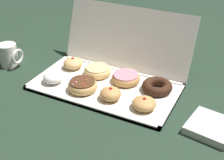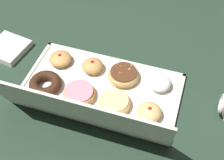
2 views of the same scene
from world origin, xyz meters
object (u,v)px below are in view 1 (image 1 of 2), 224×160
(jelly_filled_donut_2, at_px, (111,94))
(jelly_filled_donut_3, at_px, (144,103))
(chocolate_cake_ring_donut_7, at_px, (157,86))
(powdered_filled_donut_0, at_px, (53,77))
(jelly_filled_donut_4, at_px, (73,63))
(napkin_stack, at_px, (211,127))
(coffee_mug, at_px, (9,55))
(donut_box, at_px, (105,87))
(glazed_ring_donut_5, at_px, (98,71))
(pink_frosted_donut_6, at_px, (126,78))
(sprinkle_donut_1, at_px, (83,85))

(jelly_filled_donut_2, relative_size, jelly_filled_donut_3, 0.93)
(chocolate_cake_ring_donut_7, bearing_deg, powdered_filled_donut_0, -162.00)
(jelly_filled_donut_4, relative_size, napkin_stack, 0.59)
(chocolate_cake_ring_donut_7, xyz_separation_m, coffee_mug, (-0.67, -0.09, 0.03))
(donut_box, distance_m, chocolate_cake_ring_donut_7, 0.21)
(jelly_filled_donut_4, distance_m, glazed_ring_donut_5, 0.13)
(powdered_filled_donut_0, height_order, jelly_filled_donut_2, jelly_filled_donut_2)
(jelly_filled_donut_3, distance_m, coffee_mug, 0.67)
(glazed_ring_donut_5, bearing_deg, pink_frosted_donut_6, -0.10)
(donut_box, xyz_separation_m, coffee_mug, (-0.47, -0.02, 0.05))
(jelly_filled_donut_4, xyz_separation_m, napkin_stack, (0.63, -0.14, -0.02))
(jelly_filled_donut_3, bearing_deg, glazed_ring_donut_5, 152.78)
(donut_box, bearing_deg, sprinkle_donut_1, -135.62)
(sprinkle_donut_1, xyz_separation_m, jelly_filled_donut_2, (0.13, -0.01, 0.00))
(chocolate_cake_ring_donut_7, distance_m, napkin_stack, 0.27)
(jelly_filled_donut_3, height_order, napkin_stack, jelly_filled_donut_3)
(glazed_ring_donut_5, bearing_deg, jelly_filled_donut_3, -27.22)
(jelly_filled_donut_3, distance_m, glazed_ring_donut_5, 0.30)
(donut_box, relative_size, glazed_ring_donut_5, 4.97)
(chocolate_cake_ring_donut_7, bearing_deg, coffee_mug, -172.71)
(donut_box, distance_m, coffee_mug, 0.48)
(jelly_filled_donut_2, xyz_separation_m, chocolate_cake_ring_donut_7, (0.14, 0.13, -0.00))
(pink_frosted_donut_6, bearing_deg, powdered_filled_donut_0, -153.11)
(sprinkle_donut_1, relative_size, jelly_filled_donut_3, 1.33)
(donut_box, bearing_deg, chocolate_cake_ring_donut_7, 18.03)
(jelly_filled_donut_4, bearing_deg, coffee_mug, -161.30)
(donut_box, xyz_separation_m, jelly_filled_donut_2, (0.06, -0.07, 0.03))
(sprinkle_donut_1, relative_size, chocolate_cake_ring_donut_7, 0.98)
(jelly_filled_donut_3, xyz_separation_m, pink_frosted_donut_6, (-0.13, 0.14, -0.00))
(chocolate_cake_ring_donut_7, bearing_deg, napkin_stack, -29.78)
(powdered_filled_donut_0, height_order, glazed_ring_donut_5, powdered_filled_donut_0)
(pink_frosted_donut_6, bearing_deg, jelly_filled_donut_4, 179.07)
(jelly_filled_donut_3, bearing_deg, pink_frosted_donut_6, 134.48)
(jelly_filled_donut_4, xyz_separation_m, chocolate_cake_ring_donut_7, (0.39, -0.01, -0.00))
(donut_box, relative_size, jelly_filled_donut_4, 6.83)
(coffee_mug, bearing_deg, pink_frosted_donut_6, 9.53)
(pink_frosted_donut_6, xyz_separation_m, napkin_stack, (0.37, -0.14, -0.02))
(powdered_filled_donut_0, relative_size, jelly_filled_donut_4, 0.98)
(pink_frosted_donut_6, bearing_deg, donut_box, -132.01)
(sprinkle_donut_1, height_order, jelly_filled_donut_4, jelly_filled_donut_4)
(jelly_filled_donut_3, distance_m, pink_frosted_donut_6, 0.19)
(powdered_filled_donut_0, height_order, coffee_mug, coffee_mug)
(jelly_filled_donut_3, bearing_deg, jelly_filled_donut_4, 160.22)
(glazed_ring_donut_5, height_order, chocolate_cake_ring_donut_7, same)
(donut_box, bearing_deg, powdered_filled_donut_0, -162.03)
(coffee_mug, bearing_deg, napkin_stack, -3.15)
(jelly_filled_donut_3, xyz_separation_m, coffee_mug, (-0.67, 0.05, 0.02))
(jelly_filled_donut_4, height_order, chocolate_cake_ring_donut_7, jelly_filled_donut_4)
(jelly_filled_donut_2, height_order, napkin_stack, jelly_filled_donut_2)
(chocolate_cake_ring_donut_7, bearing_deg, pink_frosted_donut_6, 178.34)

